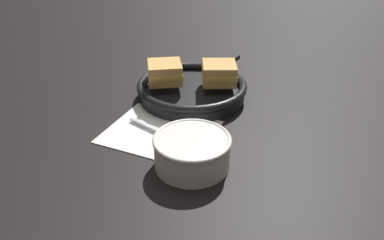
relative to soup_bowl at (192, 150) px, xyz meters
The scene contains 7 objects.
ground_plane 0.09m from the soup_bowl, 144.99° to the left, with size 4.00×4.00×0.00m, color black.
napkin 0.13m from the soup_bowl, 150.52° to the left, with size 0.23×0.20×0.00m.
soup_bowl is the anchor object (origin of this frame).
spoon 0.10m from the soup_bowl, 148.53° to the left, with size 0.16×0.04×0.01m.
skillet 0.27m from the soup_bowl, 119.85° to the left, with size 0.26×0.37×0.04m.
sandwich_near_left 0.27m from the soup_bowl, 106.73° to the left, with size 0.11×0.11×0.05m.
sandwich_near_right 0.28m from the soup_bowl, 133.25° to the left, with size 0.11×0.11×0.05m.
Camera 1 is at (0.34, -0.52, 0.41)m, focal length 35.00 mm.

